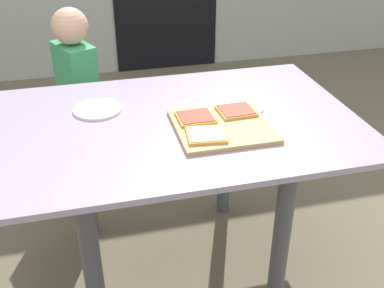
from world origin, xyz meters
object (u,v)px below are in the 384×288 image
pizza_slice_near_left (206,135)px  plate_white_right (240,107)px  pizza_slice_far_right (236,111)px  plate_white_left (97,109)px  pizza_slice_far_left (196,117)px  child_left (78,90)px  cutting_board (222,126)px  dining_table (170,149)px

pizza_slice_near_left → plate_white_right: (0.20, 0.22, -0.02)m
pizza_slice_far_right → plate_white_left: size_ratio=0.74×
pizza_slice_near_left → plate_white_left: bearing=136.4°
pizza_slice_far_left → plate_white_left: (-0.35, 0.19, -0.02)m
pizza_slice_far_right → child_left: bearing=126.5°
plate_white_right → plate_white_left: bearing=168.4°
cutting_board → plate_white_right: cutting_board is taller
cutting_board → dining_table: bearing=150.2°
pizza_slice_far_left → cutting_board: bearing=-38.2°
plate_white_right → dining_table: bearing=-171.2°
pizza_slice_near_left → pizza_slice_far_left: bearing=90.9°
plate_white_left → child_left: child_left is taller
plate_white_left → pizza_slice_near_left: bearing=-43.6°
cutting_board → plate_white_left: size_ratio=1.81×
plate_white_right → child_left: (-0.62, 0.72, -0.17)m
child_left → pizza_slice_far_left: bearing=-62.5°
plate_white_right → pizza_slice_near_left: bearing=-132.3°
pizza_slice_far_left → plate_white_right: bearing=21.9°
cutting_board → child_left: (-0.50, 0.86, -0.17)m
pizza_slice_near_left → cutting_board: bearing=42.0°
cutting_board → plate_white_right: 0.19m
pizza_slice_near_left → plate_white_left: pizza_slice_near_left is taller
plate_white_right → pizza_slice_far_left: bearing=-158.1°
dining_table → plate_white_left: size_ratio=7.55×
cutting_board → pizza_slice_far_right: pizza_slice_far_right is taller
pizza_slice_near_left → plate_white_right: 0.30m
cutting_board → plate_white_left: bearing=148.9°
dining_table → pizza_slice_far_right: (0.26, -0.02, 0.14)m
pizza_slice_far_right → plate_white_right: size_ratio=0.74×
dining_table → plate_white_right: 0.32m
plate_white_left → plate_white_right: size_ratio=1.00×
dining_table → child_left: (-0.32, 0.76, -0.04)m
pizza_slice_far_left → plate_white_left: 0.40m
pizza_slice_near_left → pizza_slice_far_right: 0.22m
cutting_board → child_left: bearing=120.0°
pizza_slice_far_left → pizza_slice_far_right: bearing=5.8°
child_left → pizza_slice_near_left: bearing=-65.9°
cutting_board → plate_white_left: (-0.43, 0.26, -0.00)m
dining_table → cutting_board: bearing=-29.8°
pizza_slice_far_right → cutting_board: bearing=-134.6°
pizza_slice_far_right → child_left: child_left is taller
pizza_slice_near_left → pizza_slice_far_right: bearing=43.8°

